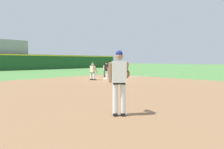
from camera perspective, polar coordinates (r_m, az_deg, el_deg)
The scene contains 10 objects.
ground_plane at distance 18.53m, azimuth -1.45°, elevation -1.20°, with size 160.00×160.00×0.00m, color #518942.
infield_dirt_patch at distance 12.38m, azimuth -0.62°, elevation -3.61°, with size 18.00×18.00×0.01m, color #936B47.
foul_line_stripe at distance 23.47m, azimuth 9.66°, elevation -0.19°, with size 12.79×0.10×0.00m, color white.
first_base_bag at distance 18.52m, azimuth -1.45°, elevation -1.06°, with size 0.38×0.38×0.09m, color white.
baseball at distance 13.20m, azimuth 1.26°, elevation -3.01°, with size 0.07×0.07×0.07m, color white.
pitcher at distance 6.18m, azimuth 1.99°, elevation -1.14°, with size 0.85×0.55×1.86m.
first_baseman at distance 18.59m, azimuth -0.24°, elevation 1.08°, with size 0.73×1.08×1.34m.
baserunner at distance 17.58m, azimuth -5.06°, elevation 1.12°, with size 0.47×0.62×1.46m.
umpire at distance 20.93m, azimuth -1.46°, elevation 1.54°, with size 0.67×0.67×1.46m.
outfield_wall at distance 37.41m, azimuth -26.06°, elevation 3.03°, with size 48.00×0.54×2.60m.
Camera 1 is at (-13.05, -13.06, 1.58)m, focal length 35.00 mm.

